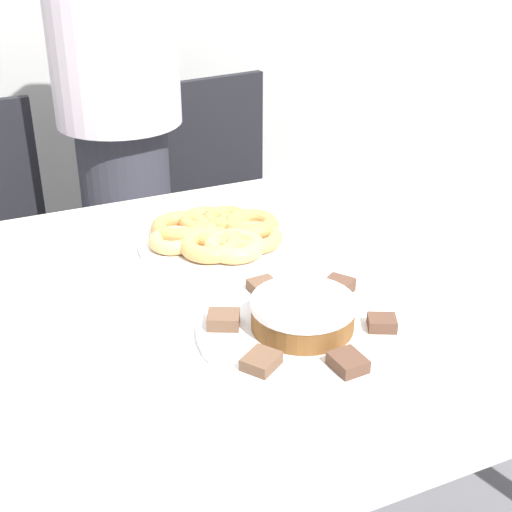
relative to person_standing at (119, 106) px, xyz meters
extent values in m
cube|color=silver|center=(-0.02, -0.89, -0.16)|extent=(1.82, 1.08, 0.03)
cylinder|color=silver|center=(0.83, -0.42, -0.53)|extent=(0.06, 0.06, 0.72)
cylinder|color=#383842|center=(0.00, 0.00, -0.47)|extent=(0.27, 0.27, 0.84)
cylinder|color=silver|center=(0.00, 0.00, 0.29)|extent=(0.36, 0.36, 0.67)
cylinder|color=black|center=(-0.41, 0.06, -0.88)|extent=(0.44, 0.44, 0.01)
cylinder|color=#262626|center=(-0.41, 0.06, -0.67)|extent=(0.06, 0.06, 0.41)
cylinder|color=black|center=(0.41, 0.06, -0.88)|extent=(0.44, 0.44, 0.01)
cylinder|color=#262626|center=(0.41, 0.06, -0.67)|extent=(0.06, 0.06, 0.41)
cube|color=black|center=(0.41, 0.06, -0.45)|extent=(0.49, 0.49, 0.04)
cube|color=black|center=(0.38, 0.26, -0.22)|extent=(0.40, 0.08, 0.42)
cylinder|color=white|center=(0.04, -1.06, -0.14)|extent=(0.37, 0.37, 0.01)
cylinder|color=white|center=(0.03, -0.68, -0.14)|extent=(0.35, 0.35, 0.01)
cylinder|color=brown|center=(0.04, -1.06, -0.11)|extent=(0.18, 0.18, 0.04)
cylinder|color=white|center=(0.04, -1.06, -0.08)|extent=(0.18, 0.18, 0.01)
cube|color=brown|center=(-0.08, -1.14, -0.12)|extent=(0.07, 0.07, 0.02)
cube|color=brown|center=(0.05, -1.20, -0.12)|extent=(0.05, 0.06, 0.02)
cube|color=brown|center=(0.16, -1.12, -0.12)|extent=(0.06, 0.06, 0.02)
cube|color=brown|center=(0.15, -0.99, -0.12)|extent=(0.08, 0.07, 0.03)
cube|color=brown|center=(0.03, -0.93, -0.12)|extent=(0.05, 0.06, 0.02)
cube|color=brown|center=(-0.09, -1.00, -0.12)|extent=(0.07, 0.07, 0.02)
torus|color=#D18E4C|center=(0.03, -0.68, -0.11)|extent=(0.13, 0.13, 0.03)
torus|color=#E5AD66|center=(-0.07, -0.67, -0.12)|extent=(0.11, 0.11, 0.03)
torus|color=tan|center=(-0.01, -0.73, -0.11)|extent=(0.13, 0.13, 0.04)
torus|color=#E5AD66|center=(0.04, -0.75, -0.11)|extent=(0.13, 0.13, 0.03)
torus|color=tan|center=(0.09, -0.73, -0.12)|extent=(0.13, 0.13, 0.03)
torus|color=#D18E4C|center=(0.11, -0.68, -0.11)|extent=(0.13, 0.13, 0.04)
torus|color=#C68447|center=(0.07, -0.63, -0.11)|extent=(0.11, 0.11, 0.04)
torus|color=#D18E4C|center=(0.03, -0.61, -0.11)|extent=(0.12, 0.12, 0.03)
torus|color=#D18E4C|center=(-0.03, -0.62, -0.11)|extent=(0.13, 0.13, 0.04)
camera|label=1|loc=(-0.47, -1.98, 0.54)|focal=50.00mm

